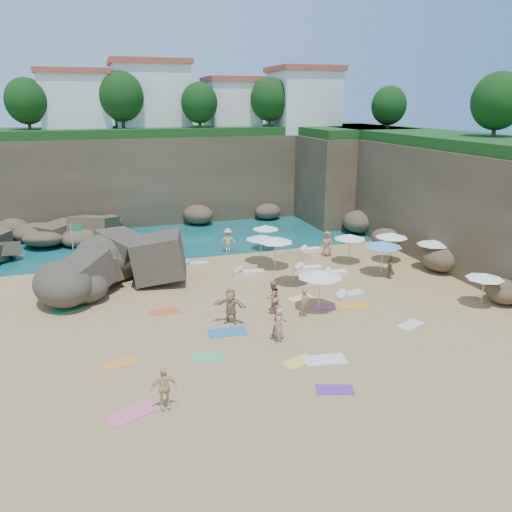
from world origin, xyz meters
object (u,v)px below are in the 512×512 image
object	(u,v)px
flag_pole	(75,244)
person_stand_6	(278,326)
person_stand_2	(228,240)
parasol_2	(392,235)
person_stand_5	(137,252)
rock_outcrop	(122,282)
lounger_0	(195,265)
parasol_1	(266,227)
person_stand_3	(390,267)
person_stand_4	(327,244)
parasol_0	(275,239)
person_stand_1	(273,297)

from	to	relation	value
flag_pole	person_stand_6	bearing A→B (deg)	-52.94
flag_pole	person_stand_2	bearing A→B (deg)	15.70
parasol_2	person_stand_5	bearing A→B (deg)	161.92
flag_pole	rock_outcrop	bearing A→B (deg)	-25.17
person_stand_2	person_stand_6	bearing A→B (deg)	98.18
lounger_0	person_stand_5	xyz separation A→B (m)	(-3.70, 2.44, 0.63)
parasol_1	person_stand_3	distance (m)	10.50
lounger_0	person_stand_4	size ratio (longest dim) A/B	0.94
parasol_0	person_stand_2	xyz separation A→B (m)	(-2.10, 4.81, -1.15)
rock_outcrop	person_stand_4	bearing A→B (deg)	3.96
parasol_1	person_stand_6	size ratio (longest dim) A/B	1.18
parasol_2	person_stand_1	bearing A→B (deg)	-152.07
person_stand_6	parasol_1	bearing A→B (deg)	173.19
person_stand_2	person_stand_6	xyz separation A→B (m)	(-1.67, -15.37, -0.06)
person_stand_5	person_stand_6	world-z (taller)	person_stand_6
person_stand_3	person_stand_6	xyz separation A→B (m)	(-10.22, -6.26, 0.13)
parasol_1	person_stand_4	world-z (taller)	parasol_1
parasol_0	person_stand_1	world-z (taller)	parasol_0
rock_outcrop	person_stand_5	world-z (taller)	rock_outcrop
person_stand_1	person_stand_2	xyz separation A→B (m)	(0.72, 11.97, 0.02)
parasol_2	lounger_0	world-z (taller)	parasol_2
parasol_2	person_stand_1	xyz separation A→B (m)	(-11.29, -5.99, -1.07)
parasol_0	person_stand_5	distance (m)	10.13
flag_pole	parasol_0	bearing A→B (deg)	-7.55
person_stand_1	person_stand_4	xyz separation A→B (m)	(7.52, 8.68, 0.03)
parasol_2	parasol_0	bearing A→B (deg)	172.08
person_stand_2	person_stand_6	world-z (taller)	person_stand_2
rock_outcrop	flag_pole	distance (m)	3.84
flag_pole	parasol_1	xyz separation A→B (m)	(13.93, 2.80, -0.63)
person_stand_1	person_stand_5	size ratio (longest dim) A/B	1.21
person_stand_6	lounger_0	bearing A→B (deg)	-162.93
person_stand_2	person_stand_5	bearing A→B (deg)	16.79
lounger_0	person_stand_6	xyz separation A→B (m)	(1.50, -12.64, 0.75)
rock_outcrop	parasol_0	distance (m)	10.59
parasol_1	parasol_2	world-z (taller)	parasol_2
person_stand_1	person_stand_6	distance (m)	3.53
rock_outcrop	flag_pole	world-z (taller)	flag_pole
parasol_2	rock_outcrop	bearing A→B (deg)	175.00
parasol_0	person_stand_1	size ratio (longest dim) A/B	1.30
parasol_2	person_stand_6	bearing A→B (deg)	-142.52
flag_pole	parasol_1	size ratio (longest dim) A/B	1.83
lounger_0	person_stand_3	world-z (taller)	person_stand_3
lounger_0	person_stand_3	bearing A→B (deg)	-27.48
person_stand_2	person_stand_4	xyz separation A→B (m)	(6.81, -3.29, 0.01)
person_stand_2	person_stand_3	bearing A→B (deg)	147.55
person_stand_2	person_stand_6	size ratio (longest dim) A/B	1.07
person_stand_3	person_stand_2	bearing A→B (deg)	61.62
person_stand_2	person_stand_5	world-z (taller)	person_stand_2
person_stand_1	person_stand_5	distance (m)	13.21
person_stand_1	person_stand_6	size ratio (longest dim) A/B	1.05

